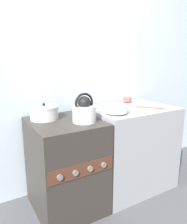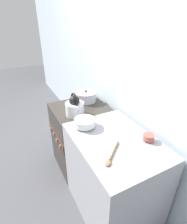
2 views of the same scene
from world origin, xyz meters
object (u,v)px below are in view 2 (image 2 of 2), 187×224
kettle (75,107)px  enamel_bowl (85,122)px  cooking_pot (86,97)px  stove (81,137)px  small_ceramic_bowl (148,137)px

kettle → enamel_bowl: kettle is taller
kettle → cooking_pot: bearing=136.2°
stove → cooking_pot: 0.51m
kettle → enamel_bowl: 0.31m
stove → kettle: (0.13, -0.11, 0.51)m
kettle → cooking_pot: 0.37m
stove → enamel_bowl: bearing=-17.5°
cooking_pot → small_ceramic_bowl: bearing=5.1°
cooking_pot → enamel_bowl: size_ratio=1.29×
kettle → small_ceramic_bowl: kettle is taller
stove → kettle: size_ratio=3.36×
stove → cooking_pot: cooking_pot is taller
stove → small_ceramic_bowl: 1.02m
cooking_pot → stove: bearing=-47.0°
stove → small_ceramic_bowl: small_ceramic_bowl is taller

